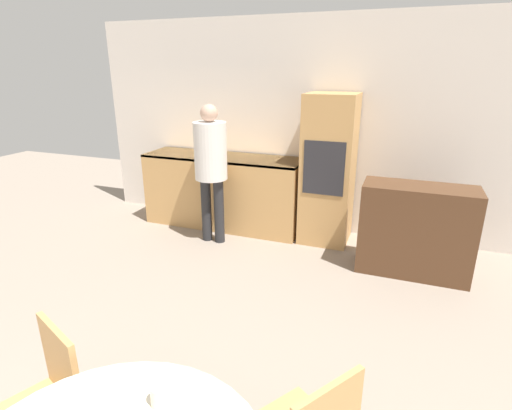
# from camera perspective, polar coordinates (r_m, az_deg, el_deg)

# --- Properties ---
(wall_back) EXTENTS (6.16, 0.05, 2.60)m
(wall_back) POSITION_cam_1_polar(r_m,az_deg,el_deg) (5.03, 9.51, 10.71)
(wall_back) COLOR silver
(wall_back) RESTS_ON ground_plane
(kitchen_counter) EXTENTS (2.07, 0.60, 0.94)m
(kitchen_counter) POSITION_cam_1_polar(r_m,az_deg,el_deg) (5.26, -4.65, 2.14)
(kitchen_counter) COLOR tan
(kitchen_counter) RESTS_ON ground_plane
(oven_unit) EXTENTS (0.57, 0.59, 1.74)m
(oven_unit) POSITION_cam_1_polar(r_m,az_deg,el_deg) (4.76, 10.30, 4.94)
(oven_unit) COLOR tan
(oven_unit) RESTS_ON ground_plane
(sideboard) EXTENTS (1.08, 0.45, 0.93)m
(sideboard) POSITION_cam_1_polar(r_m,az_deg,el_deg) (4.32, 21.82, -3.38)
(sideboard) COLOR #51331E
(sideboard) RESTS_ON ground_plane
(chair_far_left) EXTENTS (0.52, 0.52, 0.85)m
(chair_far_left) POSITION_cam_1_polar(r_m,az_deg,el_deg) (2.39, -27.90, -23.45)
(chair_far_left) COLOR tan
(chair_far_left) RESTS_ON ground_plane
(person_standing) EXTENTS (0.37, 0.37, 1.63)m
(person_standing) POSITION_cam_1_polar(r_m,az_deg,el_deg) (4.63, -6.48, 6.38)
(person_standing) COLOR #262628
(person_standing) RESTS_ON ground_plane
(cup) EXTENTS (0.08, 0.08, 0.09)m
(cup) POSITION_cam_1_polar(r_m,az_deg,el_deg) (1.75, -13.53, -24.87)
(cup) COLOR beige
(cup) RESTS_ON dining_table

